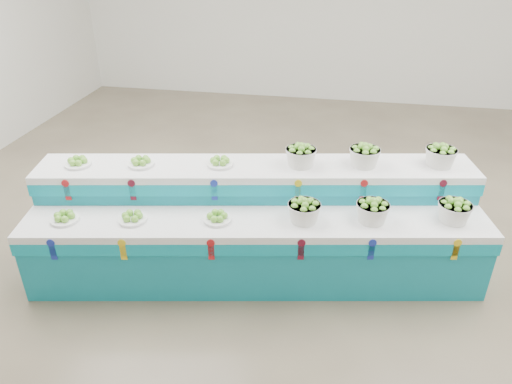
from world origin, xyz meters
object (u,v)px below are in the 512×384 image
(display_stand, at_px, (256,224))
(basket_upper_right, at_px, (441,155))
(plate_upper_mid, at_px, (141,161))
(basket_lower_left, at_px, (304,210))

(display_stand, height_order, basket_upper_right, basket_upper_right)
(basket_upper_right, bearing_deg, plate_upper_mid, -169.45)
(plate_upper_mid, distance_m, basket_upper_right, 2.90)
(display_stand, distance_m, basket_upper_right, 1.90)
(basket_lower_left, xyz_separation_m, plate_upper_mid, (-1.62, 0.24, 0.24))
(basket_lower_left, height_order, basket_upper_right, basket_upper_right)
(display_stand, relative_size, basket_upper_right, 14.45)
(display_stand, relative_size, basket_lower_left, 14.45)
(basket_lower_left, bearing_deg, basket_upper_right, 32.06)
(display_stand, xyz_separation_m, plate_upper_mid, (-1.15, 0.06, 0.56))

